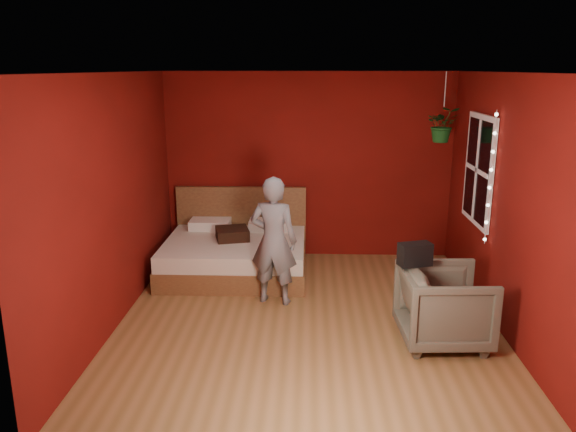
# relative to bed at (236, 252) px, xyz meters

# --- Properties ---
(floor) EXTENTS (4.50, 4.50, 0.00)m
(floor) POSITION_rel_bed_xyz_m (0.95, -1.50, -0.26)
(floor) COLOR olive
(floor) RESTS_ON ground
(room_walls) EXTENTS (4.04, 4.54, 2.62)m
(room_walls) POSITION_rel_bed_xyz_m (0.95, -1.50, 1.42)
(room_walls) COLOR maroon
(room_walls) RESTS_ON ground
(window) EXTENTS (0.05, 0.97, 1.27)m
(window) POSITION_rel_bed_xyz_m (2.92, -0.60, 1.24)
(window) COLOR white
(window) RESTS_ON room_walls
(fairy_lights) EXTENTS (0.04, 0.04, 1.45)m
(fairy_lights) POSITION_rel_bed_xyz_m (2.89, -1.13, 1.24)
(fairy_lights) COLOR silver
(fairy_lights) RESTS_ON room_walls
(bed) EXTENTS (1.84, 1.57, 1.01)m
(bed) POSITION_rel_bed_xyz_m (0.00, 0.00, 0.00)
(bed) COLOR brown
(bed) RESTS_ON ground
(person) EXTENTS (0.60, 0.46, 1.49)m
(person) POSITION_rel_bed_xyz_m (0.57, -1.00, 0.48)
(person) COLOR slate
(person) RESTS_ON ground
(armchair) EXTENTS (0.88, 0.86, 0.77)m
(armchair) POSITION_rel_bed_xyz_m (2.30, -1.93, 0.12)
(armchair) COLOR #5A5747
(armchair) RESTS_ON ground
(handbag) EXTENTS (0.35, 0.25, 0.23)m
(handbag) POSITION_rel_bed_xyz_m (2.00, -1.82, 0.61)
(handbag) COLOR black
(handbag) RESTS_ON armchair
(throw_pillow) EXTENTS (0.50, 0.50, 0.15)m
(throw_pillow) POSITION_rel_bed_xyz_m (-0.04, -0.04, 0.27)
(throw_pillow) COLOR black
(throw_pillow) RESTS_ON bed
(hanging_plant) EXTENTS (0.41, 0.36, 0.86)m
(hanging_plant) POSITION_rel_bed_xyz_m (2.62, 0.05, 1.69)
(hanging_plant) COLOR silver
(hanging_plant) RESTS_ON room_walls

